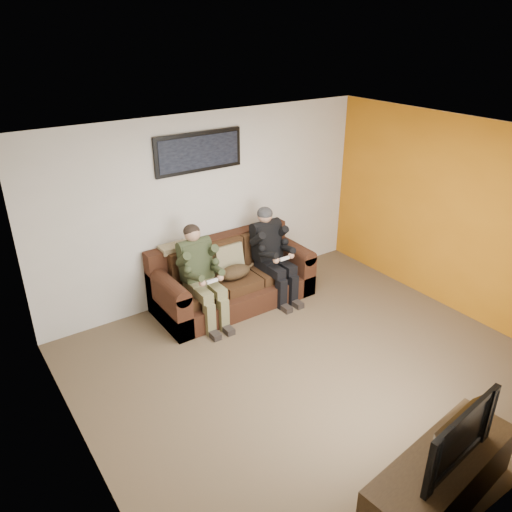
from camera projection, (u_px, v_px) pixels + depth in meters
floor at (310, 368)px, 5.78m from camera, size 5.00×5.00×0.00m
ceiling at (323, 144)px, 4.67m from camera, size 5.00×5.00×0.00m
wall_back at (209, 207)px, 6.90m from camera, size 5.00×0.00×5.00m
wall_left at (76, 349)px, 3.94m from camera, size 0.00×4.50×4.50m
wall_right at (462, 219)px, 6.51m from camera, size 0.00×4.50×4.50m
accent_wall_right at (461, 219)px, 6.50m from camera, size 0.00×4.50×4.50m
sofa at (231, 279)px, 7.03m from camera, size 2.21×0.96×0.90m
throw_pillow at (229, 259)px, 6.93m from camera, size 0.42×0.20×0.42m
throw_blanket at (176, 247)px, 6.65m from camera, size 0.45×0.22×0.08m
person_left at (200, 270)px, 6.43m from camera, size 0.51×0.87×1.30m
person_right at (271, 249)px, 7.01m from camera, size 0.51×0.86×1.31m
cat at (234, 272)px, 6.78m from camera, size 0.66×0.26×0.24m
framed_poster at (199, 152)px, 6.46m from camera, size 1.25×0.05×0.52m
tv_stand at (440, 479)px, 4.09m from camera, size 1.60×0.67×0.49m
television at (451, 432)px, 3.87m from camera, size 0.96×0.23×0.55m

